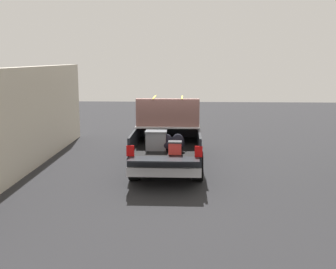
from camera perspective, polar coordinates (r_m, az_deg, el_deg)
name	(u,v)px	position (r m, az deg, el deg)	size (l,w,h in m)	color
ground_plane	(169,165)	(13.59, 0.12, -4.12)	(40.00, 40.00, 0.00)	#262628
pickup_truck	(169,133)	(13.73, 0.18, 0.17)	(6.05, 2.06, 2.23)	black
building_facade	(25,120)	(13.31, -18.91, 1.90)	(11.36, 0.36, 3.13)	beige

